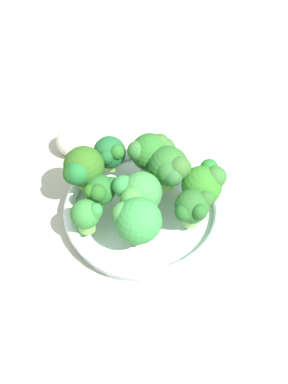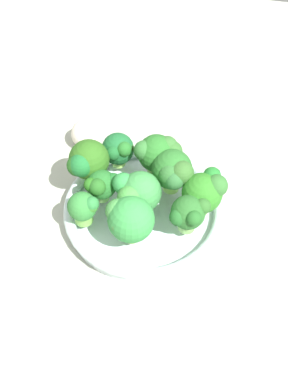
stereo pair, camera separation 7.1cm
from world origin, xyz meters
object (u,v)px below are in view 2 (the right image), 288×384
object	(u,v)px
broccoli_floret_7	(84,207)
broccoli_floret_0	(119,150)
broccoli_floret_2	(137,192)
broccoli_floret_5	(87,162)
garlic_bulb	(86,134)
broccoli_floret_9	(205,191)
broccoli_floret_1	(102,185)
bowl	(144,210)
broccoli_floret_3	(174,172)
broccoli_floret_4	(188,213)
broccoli_floret_8	(158,153)
broccoli_floret_6	(129,219)

from	to	relation	value
broccoli_floret_7	broccoli_floret_0	bearing A→B (deg)	-101.58
broccoli_floret_2	broccoli_floret_5	xyz separation A→B (cm)	(8.37, -3.70, 0.67)
garlic_bulb	broccoli_floret_5	bearing A→B (deg)	108.41
broccoli_floret_9	broccoli_floret_5	bearing A→B (deg)	-5.56
broccoli_floret_1	broccoli_floret_2	distance (cm)	5.54
bowl	garlic_bulb	size ratio (longest dim) A/B	4.78
broccoli_floret_3	broccoli_floret_5	xyz separation A→B (cm)	(13.02, 0.66, 0.04)
broccoli_floret_0	garlic_bulb	distance (cm)	10.22
broccoli_floret_4	garlic_bulb	size ratio (longest dim) A/B	1.21
broccoli_floret_2	broccoli_floret_7	distance (cm)	7.83
broccoli_floret_8	broccoli_floret_9	world-z (taller)	broccoli_floret_8
bowl	garlic_bulb	bearing A→B (deg)	-46.03
broccoli_floret_1	broccoli_floret_6	size ratio (longest dim) A/B	0.73
broccoli_floret_2	broccoli_floret_7	xyz separation A→B (cm)	(6.97, 3.47, -0.84)
broccoli_floret_9	garlic_bulb	xyz separation A→B (cm)	(21.29, -12.14, -4.57)
broccoli_floret_7	broccoli_floret_3	bearing A→B (deg)	-146.02
broccoli_floret_5	garlic_bulb	size ratio (longest dim) A/B	1.50
broccoli_floret_7	broccoli_floret_9	world-z (taller)	broccoli_floret_9
broccoli_floret_9	broccoli_floret_3	bearing A→B (deg)	-26.50
broccoli_floret_1	broccoli_floret_8	distance (cm)	9.95
broccoli_floret_1	broccoli_floret_4	distance (cm)	13.43
broccoli_floret_5	garlic_bulb	bearing A→B (deg)	-71.59
broccoli_floret_0	broccoli_floret_2	distance (cm)	9.28
broccoli_floret_5	broccoli_floret_7	world-z (taller)	broccoli_floret_5
broccoli_floret_2	broccoli_floret_6	size ratio (longest dim) A/B	0.92
garlic_bulb	broccoli_floret_3	bearing A→B (deg)	149.42
broccoli_floret_2	broccoli_floret_9	distance (cm)	9.66
broccoli_floret_8	broccoli_floret_9	bearing A→B (deg)	143.92
broccoli_floret_3	broccoli_floret_2	bearing A→B (deg)	43.21
bowl	broccoli_floret_0	bearing A→B (deg)	-52.36
broccoli_floret_2	broccoli_floret_4	distance (cm)	7.94
broccoli_floret_0	broccoli_floret_5	distance (cm)	5.84
broccoli_floret_2	garlic_bulb	xyz separation A→B (cm)	(11.83, -14.11, -4.40)
garlic_bulb	broccoli_floret_0	bearing A→B (deg)	139.92
broccoli_floret_1	broccoli_floret_7	bearing A→B (deg)	70.32
broccoli_floret_2	broccoli_floret_0	bearing A→B (deg)	-60.12
broccoli_floret_3	broccoli_floret_8	world-z (taller)	broccoli_floret_3
bowl	broccoli_floret_3	xyz separation A→B (cm)	(-3.85, -3.35, 6.04)
broccoli_floret_1	garlic_bulb	bearing A→B (deg)	-64.43
broccoli_floret_3	broccoli_floret_7	xyz separation A→B (cm)	(11.62, 7.83, -1.47)
broccoli_floret_3	broccoli_floret_6	distance (cm)	10.62
bowl	broccoli_floret_5	bearing A→B (deg)	-16.33
broccoli_floret_4	broccoli_floret_9	world-z (taller)	broccoli_floret_9
bowl	broccoli_floret_1	bearing A→B (deg)	2.20
broccoli_floret_6	broccoli_floret_9	distance (cm)	11.88
broccoli_floret_8	broccoli_floret_9	distance (cm)	9.68
bowl	broccoli_floret_9	size ratio (longest dim) A/B	3.50
bowl	broccoli_floret_7	xyz separation A→B (cm)	(7.77, 4.48, 4.58)
broccoli_floret_0	broccoli_floret_2	bearing A→B (deg)	119.88
broccoli_floret_0	broccoli_floret_1	xyz separation A→B (cm)	(0.84, 7.26, -0.12)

